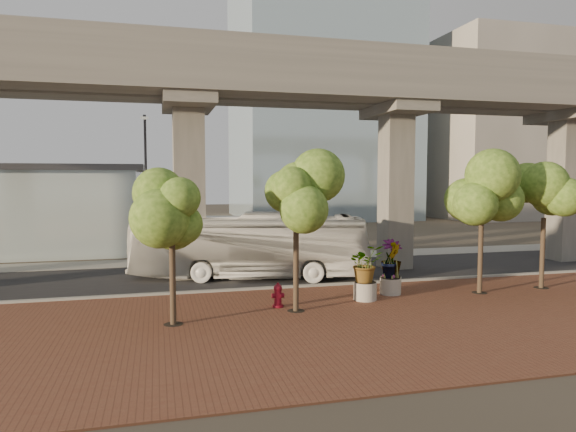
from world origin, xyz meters
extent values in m
plane|color=#39342A|center=(0.00, 0.00, 0.00)|extent=(160.00, 160.00, 0.00)
cube|color=brown|center=(0.00, -8.00, 0.03)|extent=(70.00, 13.00, 0.06)
cube|color=black|center=(0.00, 2.00, 0.02)|extent=(90.00, 8.00, 0.04)
cube|color=gray|center=(0.00, -2.00, 0.08)|extent=(70.00, 0.25, 0.16)
cube|color=gray|center=(0.00, 7.50, 0.03)|extent=(90.00, 3.00, 0.06)
cube|color=gray|center=(0.00, 0.40, 10.50)|extent=(72.00, 2.40, 1.80)
cube|color=gray|center=(0.00, 3.60, 10.50)|extent=(72.00, 2.40, 1.80)
cube|color=gray|center=(0.00, -0.70, 11.90)|extent=(72.00, 0.12, 1.00)
cube|color=gray|center=(0.00, 4.70, 11.90)|extent=(72.00, 0.12, 1.00)
cube|color=#A6A095|center=(38.00, 36.00, 12.00)|extent=(18.00, 16.00, 24.00)
imported|color=silver|center=(-2.88, 0.96, 1.74)|extent=(12.83, 6.05, 3.48)
cylinder|color=maroon|center=(-2.91, -5.49, 0.11)|extent=(0.45, 0.45, 0.10)
cylinder|color=maroon|center=(-2.91, -5.49, 0.48)|extent=(0.30, 0.30, 0.73)
sphere|color=maroon|center=(-2.91, -5.49, 0.84)|extent=(0.35, 0.35, 0.35)
cylinder|color=maroon|center=(-2.91, -5.49, 1.01)|extent=(0.10, 0.10, 0.13)
cylinder|color=maroon|center=(-2.91, -5.49, 0.54)|extent=(0.51, 0.20, 0.20)
cylinder|color=#9D9A8E|center=(1.07, -5.22, 0.45)|extent=(1.00, 1.00, 0.78)
imported|color=#325616|center=(1.07, -5.22, 1.67)|extent=(2.22, 2.22, 1.66)
cylinder|color=#A69E96|center=(2.83, -4.11, 0.43)|extent=(0.95, 0.95, 0.74)
imported|color=#325616|center=(2.83, -4.11, 1.67)|extent=(2.32, 2.32, 1.74)
cylinder|color=gray|center=(2.63, -4.46, 0.43)|extent=(0.95, 0.95, 0.74)
imported|color=#325616|center=(2.63, -4.46, 1.60)|extent=(2.12, 2.12, 1.59)
cylinder|color=#4D3E2C|center=(-7.17, -7.00, 1.65)|extent=(0.22, 0.22, 3.17)
cylinder|color=black|center=(-7.17, -7.00, 0.07)|extent=(0.70, 0.70, 0.01)
cylinder|color=#4D3E2C|center=(-2.36, -6.28, 1.88)|extent=(0.22, 0.22, 3.64)
cylinder|color=black|center=(-2.36, -6.28, 0.07)|extent=(0.70, 0.70, 0.01)
cylinder|color=#4D3E2C|center=(6.74, -5.27, 1.71)|extent=(0.22, 0.22, 3.30)
cylinder|color=black|center=(6.74, -5.27, 0.07)|extent=(0.70, 0.70, 0.01)
cylinder|color=#4D3E2C|center=(10.30, -5.07, 1.76)|extent=(0.22, 0.22, 3.41)
cylinder|color=black|center=(10.30, -5.07, 0.07)|extent=(0.70, 0.70, 0.01)
cylinder|color=#333338|center=(-8.29, 6.91, 4.52)|extent=(0.16, 0.16, 8.96)
cube|color=#333338|center=(-8.29, 6.35, 9.00)|extent=(0.17, 1.12, 0.17)
cube|color=silver|center=(-8.29, 5.79, 8.89)|extent=(0.45, 0.22, 0.13)
cylinder|color=#302F34|center=(8.66, 6.81, 4.03)|extent=(0.14, 0.14, 7.99)
cube|color=#302F34|center=(8.66, 6.31, 8.03)|extent=(0.15, 1.00, 0.15)
cube|color=silver|center=(8.66, 5.81, 7.93)|extent=(0.40, 0.20, 0.12)
camera|label=1|loc=(-7.68, -25.75, 5.36)|focal=32.00mm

